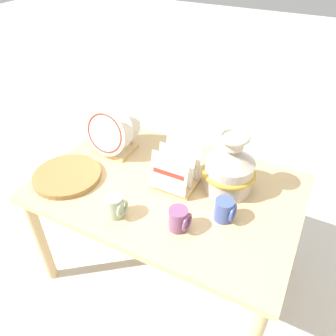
{
  "coord_description": "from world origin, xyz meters",
  "views": [
    {
      "loc": [
        0.56,
        -1.07,
        1.69
      ],
      "look_at": [
        0.0,
        0.0,
        0.76
      ],
      "focal_mm": 35.0,
      "sensor_mm": 36.0,
      "label": 1
    }
  ],
  "objects": [
    {
      "name": "dish_rack_round_plates",
      "position": [
        -0.4,
        0.12,
        0.76
      ],
      "size": [
        0.25,
        0.21,
        0.27
      ],
      "color": "tan",
      "rests_on": "display_table"
    },
    {
      "name": "mug_cobalt_glaze",
      "position": [
        0.32,
        -0.08,
        0.7
      ],
      "size": [
        0.09,
        0.08,
        0.1
      ],
      "color": "#42569E",
      "rests_on": "display_table"
    },
    {
      "name": "mug_plum_glaze",
      "position": [
        0.17,
        -0.22,
        0.7
      ],
      "size": [
        0.09,
        0.08,
        0.1
      ],
      "color": "#7A4770",
      "rests_on": "display_table"
    },
    {
      "name": "ceramic_vase",
      "position": [
        0.26,
        0.12,
        0.77
      ],
      "size": [
        0.25,
        0.25,
        0.3
      ],
      "color": "beige",
      "rests_on": "display_table"
    },
    {
      "name": "dish_rack_square_plates",
      "position": [
        0.03,
        0.03,
        0.71
      ],
      "size": [
        0.2,
        0.19,
        0.21
      ],
      "color": "tan",
      "rests_on": "display_table"
    },
    {
      "name": "display_table",
      "position": [
        0.0,
        0.0,
        0.57
      ],
      "size": [
        1.26,
        0.83,
        0.65
      ],
      "color": "tan",
      "rests_on": "ground_plane"
    },
    {
      "name": "ground_plane",
      "position": [
        0.0,
        0.0,
        0.0
      ],
      "size": [
        14.0,
        14.0,
        0.0
      ],
      "primitive_type": "plane",
      "color": "beige"
    },
    {
      "name": "wicker_charger_stack",
      "position": [
        -0.48,
        -0.18,
        0.66
      ],
      "size": [
        0.34,
        0.34,
        0.03
      ],
      "color": "olive",
      "rests_on": "display_table"
    },
    {
      "name": "mug_sage_glaze",
      "position": [
        -0.11,
        -0.28,
        0.7
      ],
      "size": [
        0.09,
        0.08,
        0.1
      ],
      "color": "#9EB28E",
      "rests_on": "display_table"
    }
  ]
}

